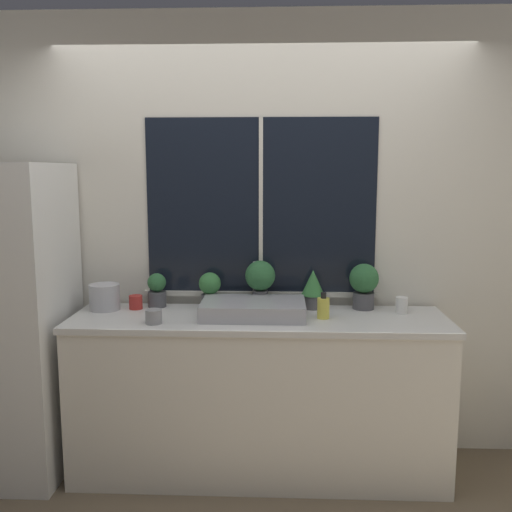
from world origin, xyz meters
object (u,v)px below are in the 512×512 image
Objects in this scene: potted_plant_far_right at (364,283)px; mug_white at (402,305)px; soap_bottle at (323,308)px; sink at (253,308)px; refrigerator at (5,321)px; potted_plant_far_left at (157,290)px; mug_grey at (154,317)px; mug_red at (136,302)px; potted_plant_right at (313,288)px; potted_plant_center at (260,279)px; kettle at (105,296)px; potted_plant_left at (210,288)px.

potted_plant_far_right is 2.88× the size of mug_white.
sink is at bearing 175.95° from soap_bottle.
refrigerator is 0.88m from potted_plant_far_left.
mug_red is (-0.18, 0.32, 0.00)m from mug_grey.
mug_grey is (-0.88, -0.38, -0.09)m from potted_plant_right.
potted_plant_far_right is (0.65, 0.21, 0.11)m from sink.
sink is 2.50× the size of potted_plant_right.
sink reaches higher than potted_plant_right.
refrigerator is 1.50m from potted_plant_center.
mug_white is at bearing -1.33° from mug_red.
soap_bottle is (0.05, -0.23, -0.06)m from potted_plant_right.
sink is at bearing -11.37° from mug_red.
soap_bottle is at bearing -163.77° from mug_white.
refrigerator is at bearing -163.61° from kettle.
refrigerator reaches higher than potted_plant_far_left.
kettle is at bearing 179.57° from mug_white.
mug_white is 1.76m from kettle.
potted_plant_far_right reaches higher than soap_bottle.
refrigerator is at bearing -173.37° from potted_plant_far_right.
potted_plant_center reaches higher than mug_red.
soap_bottle is at bearing -137.82° from potted_plant_far_right.
potted_plant_left is at bearing 180.00° from potted_plant_far_right.
potted_plant_far_left is at bearing -180.00° from potted_plant_center.
potted_plant_far_left reaches higher than kettle.
potted_plant_far_left is 2.51× the size of mug_red.
potted_plant_far_right is at bearing 42.18° from soap_bottle.
sink is 6.53× the size of mug_grey.
potted_plant_far_left is 0.64m from potted_plant_center.
potted_plant_left is 0.31m from potted_plant_center.
potted_plant_left is 0.71m from soap_bottle.
mug_white is (0.86, 0.11, 0.00)m from sink.
soap_bottle is (0.67, -0.23, -0.06)m from potted_plant_left.
refrigerator is at bearing -170.61° from potted_plant_center.
potted_plant_far_right is (0.30, -0.00, 0.03)m from potted_plant_right.
mug_grey is 1.10× the size of mug_red.
mug_grey is (-0.26, -0.38, -0.08)m from potted_plant_left.
mug_white is (0.51, -0.10, -0.08)m from potted_plant_right.
mug_red is (-1.06, -0.06, -0.08)m from potted_plant_right.
potted_plant_right reaches higher than mug_grey.
potted_plant_far_right reaches higher than potted_plant_right.
kettle is (-0.30, -0.08, -0.02)m from potted_plant_far_left.
sink is at bearing 18.53° from mug_grey.
mug_red is (-1.11, 0.17, -0.02)m from soap_bottle.
refrigerator is 1.19m from potted_plant_left.
potted_plant_left is 0.91× the size of potted_plant_right.
potted_plant_center is 0.94m from kettle.
soap_bottle is (0.36, -0.23, -0.12)m from potted_plant_center.
soap_bottle is at bearing -8.79° from mug_red.
refrigerator is at bearing -178.50° from sink.
kettle is at bearing -164.14° from potted_plant_far_left.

